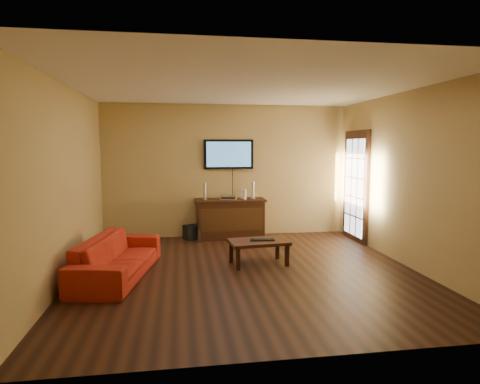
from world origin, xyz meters
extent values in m
plane|color=black|center=(0.00, 0.00, 0.00)|extent=(5.00, 5.00, 0.00)
plane|color=tan|center=(0.00, 2.50, 1.35)|extent=(5.00, 0.00, 5.00)
plane|color=tan|center=(-2.50, 0.00, 1.35)|extent=(0.00, 5.00, 5.00)
plane|color=tan|center=(2.50, 0.00, 1.35)|extent=(0.00, 5.00, 5.00)
plane|color=white|center=(0.00, 0.00, 2.70)|extent=(5.00, 5.00, 0.00)
cube|color=black|center=(2.46, 1.70, 1.05)|extent=(0.06, 1.02, 2.22)
cube|color=white|center=(2.42, 1.70, 1.05)|extent=(0.01, 0.79, 1.89)
cube|color=black|center=(0.03, 2.23, 0.38)|extent=(1.33, 0.50, 0.75)
cube|color=black|center=(0.03, 1.98, 0.41)|extent=(1.22, 0.02, 0.45)
cube|color=black|center=(0.03, 2.23, 0.77)|extent=(1.41, 0.54, 0.04)
cube|color=black|center=(0.03, 2.46, 1.69)|extent=(1.01, 0.07, 0.60)
cube|color=teal|center=(0.03, 2.42, 1.69)|extent=(0.91, 0.01, 0.51)
cube|color=black|center=(0.24, 0.33, 0.36)|extent=(0.96, 0.65, 0.05)
cube|color=black|center=(-0.12, 0.08, 0.17)|extent=(0.06, 0.06, 0.33)
cube|color=black|center=(0.66, 0.17, 0.17)|extent=(0.06, 0.06, 0.33)
cube|color=black|center=(-0.17, 0.50, 0.17)|extent=(0.06, 0.06, 0.33)
cube|color=black|center=(0.61, 0.59, 0.17)|extent=(0.06, 0.06, 0.33)
imported|color=#AD2413|center=(-1.86, 0.05, 0.38)|extent=(0.92, 2.04, 0.77)
cylinder|color=silver|center=(-0.47, 2.25, 0.80)|extent=(0.09, 0.09, 0.01)
cylinder|color=silver|center=(-0.47, 2.25, 0.97)|extent=(0.05, 0.05, 0.32)
cylinder|color=silver|center=(0.51, 2.25, 0.80)|extent=(0.09, 0.09, 0.01)
cylinder|color=silver|center=(0.51, 2.25, 0.97)|extent=(0.05, 0.05, 0.33)
cube|color=silver|center=(0.00, 2.24, 0.83)|extent=(0.37, 0.29, 0.07)
cube|color=white|center=(0.31, 2.20, 0.89)|extent=(0.09, 0.15, 0.20)
cube|color=black|center=(-0.75, 2.24, 0.14)|extent=(0.37, 0.37, 0.28)
cylinder|color=white|center=(-0.61, 1.97, 0.09)|extent=(0.07, 0.07, 0.18)
sphere|color=white|center=(-0.61, 1.97, 0.19)|extent=(0.04, 0.04, 0.04)
cube|color=black|center=(0.30, 0.33, 0.39)|extent=(0.39, 0.18, 0.02)
cube|color=black|center=(0.30, 0.33, 0.40)|extent=(0.26, 0.13, 0.01)
camera|label=1|loc=(-0.97, -5.71, 1.85)|focal=30.00mm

